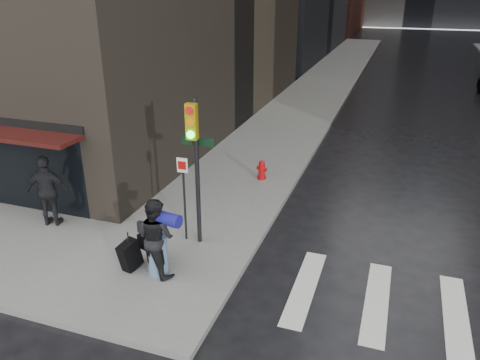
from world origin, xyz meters
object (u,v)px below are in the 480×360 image
(man_jeans, at_px, (156,237))
(fire_hydrant, at_px, (262,171))
(man_overcoat, at_px, (150,241))
(traffic_light, at_px, (194,154))
(man_greycoat, at_px, (48,191))

(man_jeans, height_order, fire_hydrant, man_jeans)
(man_overcoat, relative_size, traffic_light, 0.47)
(traffic_light, bearing_deg, man_jeans, -102.48)
(man_greycoat, distance_m, fire_hydrant, 6.89)
(man_jeans, distance_m, traffic_light, 2.19)
(traffic_light, relative_size, fire_hydrant, 5.65)
(man_jeans, relative_size, fire_hydrant, 2.80)
(man_greycoat, relative_size, fire_hydrant, 2.98)
(traffic_light, bearing_deg, man_overcoat, -112.04)
(man_greycoat, bearing_deg, man_jeans, 149.57)
(man_overcoat, relative_size, man_greycoat, 0.88)
(man_jeans, bearing_deg, traffic_light, -82.84)
(traffic_light, xyz_separation_m, fire_hydrant, (0.35, 4.70, -2.17))
(man_jeans, distance_m, man_greycoat, 4.10)
(man_overcoat, distance_m, man_jeans, 0.33)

